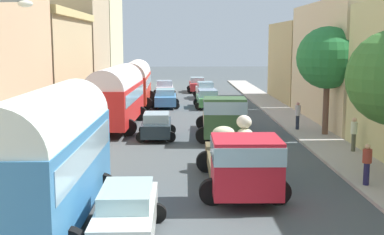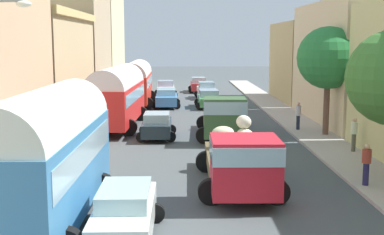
{
  "view_description": "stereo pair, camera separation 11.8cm",
  "coord_description": "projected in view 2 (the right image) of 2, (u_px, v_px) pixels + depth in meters",
  "views": [
    {
      "loc": [
        -0.6,
        -8.61,
        5.55
      ],
      "look_at": [
        0.0,
        16.76,
        1.74
      ],
      "focal_mm": 47.83,
      "sensor_mm": 36.0,
      "label": 1
    },
    {
      "loc": [
        -0.48,
        -8.61,
        5.55
      ],
      "look_at": [
        0.0,
        16.76,
        1.74
      ],
      "focal_mm": 47.83,
      "sensor_mm": 36.0,
      "label": 2
    }
  ],
  "objects": [
    {
      "name": "cargo_truck_0",
      "position": [
        240.0,
        160.0,
        18.71
      ],
      "size": [
        3.2,
        7.38,
        2.4
      ],
      "color": "red",
      "rests_on": "ground"
    },
    {
      "name": "parked_bus_2",
      "position": [
        136.0,
        81.0,
        44.29
      ],
      "size": [
        3.27,
        9.6,
        3.83
      ],
      "color": "red",
      "rests_on": "ground"
    },
    {
      "name": "building_right_2",
      "position": [
        354.0,
        63.0,
        34.76
      ],
      "size": [
        5.43,
        13.35,
        8.13
      ],
      "color": "beige",
      "rests_on": "ground"
    },
    {
      "name": "car_6",
      "position": [
        166.0,
        89.0,
        51.41
      ],
      "size": [
        2.4,
        3.8,
        1.62
      ],
      "color": "silver",
      "rests_on": "ground"
    },
    {
      "name": "car_2",
      "position": [
        198.0,
        85.0,
        56.0
      ],
      "size": [
        2.25,
        4.39,
        1.63
      ],
      "color": "#B1282B",
      "rests_on": "ground"
    },
    {
      "name": "sidewalk_right",
      "position": [
        291.0,
        119.0,
        36.17
      ],
      "size": [
        2.5,
        70.0,
        0.14
      ],
      "primitive_type": "cube",
      "color": "#B0A79F",
      "rests_on": "ground"
    },
    {
      "name": "cargo_truck_1",
      "position": [
        224.0,
        117.0,
        28.9
      ],
      "size": [
        3.28,
        7.28,
        2.55
      ],
      "color": "#365731",
      "rests_on": "ground"
    },
    {
      "name": "pedestrian_4",
      "position": [
        354.0,
        133.0,
        25.14
      ],
      "size": [
        0.45,
        0.45,
        1.84
      ],
      "color": "#4F5341",
      "rests_on": "ground"
    },
    {
      "name": "building_left_3",
      "position": [
        81.0,
        29.0,
        51.96
      ],
      "size": [
        5.0,
        11.03,
        13.4
      ],
      "color": "tan",
      "rests_on": "ground"
    },
    {
      "name": "parked_bus_1",
      "position": [
        117.0,
        94.0,
        32.77
      ],
      "size": [
        3.53,
        9.47,
        3.95
      ],
      "color": "red",
      "rests_on": "ground"
    },
    {
      "name": "pedestrian_1",
      "position": [
        366.0,
        163.0,
        19.26
      ],
      "size": [
        0.43,
        0.43,
        1.72
      ],
      "color": "#22204C",
      "rests_on": "ground"
    },
    {
      "name": "car_4",
      "position": [
        157.0,
        125.0,
        29.34
      ],
      "size": [
        2.23,
        3.77,
        1.47
      ],
      "color": "#1D292F",
      "rests_on": "ground"
    },
    {
      "name": "building_right_3",
      "position": [
        301.0,
        62.0,
        47.23
      ],
      "size": [
        4.03,
        10.98,
        7.22
      ],
      "color": "tan",
      "rests_on": "ground"
    },
    {
      "name": "sidewalk_left",
      "position": [
        86.0,
        120.0,
        35.9
      ],
      "size": [
        2.5,
        70.0,
        0.14
      ],
      "primitive_type": "cube",
      "color": "#9E9D95",
      "rests_on": "ground"
    },
    {
      "name": "building_left_4",
      "position": [
        96.0,
        37.0,
        64.44
      ],
      "size": [
        6.31,
        12.87,
        11.99
      ],
      "color": "beige",
      "rests_on": "ground"
    },
    {
      "name": "parked_bus_0",
      "position": [
        46.0,
        152.0,
        14.92
      ],
      "size": [
        3.3,
        8.38,
        4.2
      ],
      "color": "teal",
      "rests_on": "ground"
    },
    {
      "name": "car_0",
      "position": [
        209.0,
        99.0,
        42.86
      ],
      "size": [
        2.37,
        4.42,
        1.52
      ],
      "color": "#428A48",
      "rests_on": "ground"
    },
    {
      "name": "car_3",
      "position": [
        125.0,
        213.0,
        14.3
      ],
      "size": [
        2.19,
        4.37,
        1.53
      ],
      "color": "silver",
      "rests_on": "ground"
    },
    {
      "name": "ground_plane",
      "position": [
        189.0,
        120.0,
        36.05
      ],
      "size": [
        154.0,
        154.0,
        0.0
      ],
      "primitive_type": "plane",
      "color": "#474E51"
    },
    {
      "name": "pedestrian_2",
      "position": [
        298.0,
        115.0,
        31.44
      ],
      "size": [
        0.37,
        0.37,
        1.84
      ],
      "color": "#242A3D",
      "rests_on": "ground"
    },
    {
      "name": "building_left_2",
      "position": [
        44.0,
        62.0,
        39.1
      ],
      "size": [
        5.64,
        14.28,
        7.8
      ],
      "color": "tan",
      "rests_on": "ground"
    },
    {
      "name": "car_1",
      "position": [
        206.0,
        90.0,
        49.83
      ],
      "size": [
        2.32,
        4.08,
        1.63
      ],
      "color": "silver",
      "rests_on": "ground"
    },
    {
      "name": "roadside_tree_2",
      "position": [
        328.0,
        58.0,
        29.29
      ],
      "size": [
        3.59,
        3.59,
        6.4
      ],
      "color": "brown",
      "rests_on": "ground"
    },
    {
      "name": "car_5",
      "position": [
        166.0,
        98.0,
        43.12
      ],
      "size": [
        2.39,
        4.21,
        1.55
      ],
      "color": "#4689CA",
      "rests_on": "ground"
    }
  ]
}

